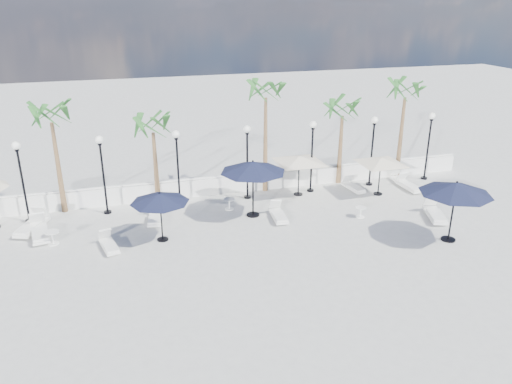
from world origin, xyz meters
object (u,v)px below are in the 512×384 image
object	(u,v)px
parasol_navy_left	(160,198)
lounger_8	(435,213)
lounger_6	(400,180)
parasol_navy_mid	(253,167)
parasol_navy_right	(456,188)
lounger_5	(353,187)
parasol_cream_sq_b	(381,158)
lounger_4	(278,214)
lounger_3	(109,244)
lounger_0	(32,225)
lounger_7	(409,185)
lounger_1	(155,216)
parasol_cream_sq_a	(299,156)
lounger_2	(39,231)

from	to	relation	value
parasol_navy_left	lounger_8	bearing A→B (deg)	-5.78
lounger_6	parasol_navy_mid	xyz separation A→B (m)	(-9.09, -1.94, 2.22)
parasol_navy_right	lounger_5	bearing A→B (deg)	100.78
lounger_6	parasol_cream_sq_b	distance (m)	2.91
lounger_4	lounger_8	bearing A→B (deg)	-10.26
parasol_navy_left	parasol_navy_right	xyz separation A→B (m)	(11.77, -3.42, 0.44)
lounger_3	lounger_8	bearing A→B (deg)	-16.80
lounger_6	parasol_navy_mid	world-z (taller)	parasol_navy_mid
lounger_0	lounger_8	bearing A→B (deg)	9.69
lounger_4	lounger_6	bearing A→B (deg)	23.42
lounger_7	parasol_navy_right	bearing A→B (deg)	-108.87
parasol_navy_left	lounger_6	bearing A→B (deg)	13.90
lounger_3	parasol_navy_right	distance (m)	14.51
lounger_3	parasol_navy_mid	xyz separation A→B (m)	(6.65, 1.62, 2.22)
parasol_cream_sq_b	parasol_navy_left	bearing A→B (deg)	-169.15
lounger_1	lounger_4	world-z (taller)	lounger_1
lounger_7	parasol_cream_sq_a	size ratio (longest dim) A/B	0.40
lounger_0	parasol_navy_right	distance (m)	18.39
lounger_3	lounger_6	bearing A→B (deg)	0.04
lounger_2	parasol_cream_sq_b	distance (m)	16.71
lounger_1	lounger_8	xyz separation A→B (m)	(12.68, -3.36, 0.03)
lounger_2	lounger_6	xyz separation A→B (m)	(18.61, 1.58, -0.05)
lounger_0	lounger_8	size ratio (longest dim) A/B	1.03
lounger_4	lounger_5	xyz separation A→B (m)	(5.07, 2.40, -0.02)
lounger_1	lounger_6	world-z (taller)	lounger_1
lounger_2	parasol_navy_left	xyz separation A→B (m)	(5.09, -1.77, 1.67)
lounger_6	lounger_2	bearing A→B (deg)	-170.93
lounger_1	lounger_7	size ratio (longest dim) A/B	1.03
lounger_2	parasol_navy_left	size ratio (longest dim) A/B	0.88
lounger_3	parasol_navy_mid	size ratio (longest dim) A/B	0.55
lounger_1	parasol_navy_left	distance (m)	2.70
lounger_4	parasol_cream_sq_b	size ratio (longest dim) A/B	0.42
lounger_8	lounger_2	bearing A→B (deg)	-170.63
lounger_3	parasol_navy_left	world-z (taller)	parasol_navy_left
lounger_2	parasol_navy_right	distance (m)	17.77
parasol_cream_sq_a	parasol_cream_sq_b	world-z (taller)	parasol_cream_sq_a
lounger_4	lounger_7	world-z (taller)	lounger_7
lounger_5	parasol_navy_mid	size ratio (longest dim) A/B	0.54
parasol_navy_mid	lounger_8	bearing A→B (deg)	-18.22
lounger_6	lounger_8	size ratio (longest dim) A/B	0.81
parasol_cream_sq_a	parasol_cream_sq_b	bearing A→B (deg)	-15.37
lounger_8	parasol_navy_right	bearing A→B (deg)	-91.33
lounger_7	lounger_8	xyz separation A→B (m)	(-0.93, -3.67, 0.03)
lounger_0	parasol_navy_right	size ratio (longest dim) A/B	0.74
lounger_1	parasol_cream_sq_b	xyz separation A→B (m)	(11.64, 0.12, 1.78)
lounger_3	lounger_0	bearing A→B (deg)	126.92
lounger_4	parasol_navy_mid	distance (m)	2.54
lounger_8	parasol_navy_right	distance (m)	3.12
lounger_8	parasol_navy_left	bearing A→B (deg)	-166.64
lounger_0	parasol_cream_sq_a	size ratio (longest dim) A/B	0.48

